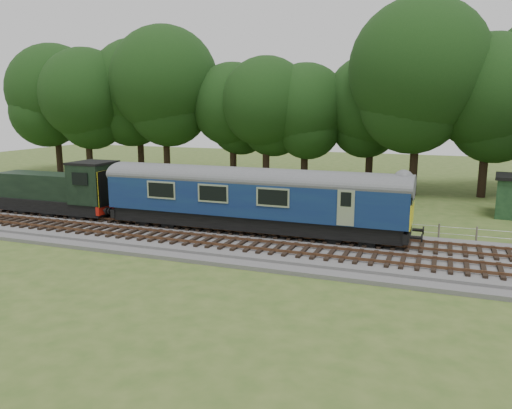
% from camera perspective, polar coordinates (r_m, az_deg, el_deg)
% --- Properties ---
extents(ground, '(120.00, 120.00, 0.00)m').
position_cam_1_polar(ground, '(29.05, -4.45, -4.12)').
color(ground, '#3A5720').
rests_on(ground, ground).
extents(ballast, '(70.00, 7.00, 0.35)m').
position_cam_1_polar(ballast, '(29.01, -4.45, -3.79)').
color(ballast, '#4C4C4F').
rests_on(ballast, ground).
extents(track_north, '(67.20, 2.40, 0.21)m').
position_cam_1_polar(track_north, '(30.18, -3.34, -2.71)').
color(track_north, black).
rests_on(track_north, ballast).
extents(track_south, '(67.20, 2.40, 0.21)m').
position_cam_1_polar(track_south, '(27.55, -5.87, -4.09)').
color(track_south, black).
rests_on(track_south, ballast).
extents(fence, '(64.00, 0.12, 1.00)m').
position_cam_1_polar(fence, '(33.05, -1.15, -2.22)').
color(fence, '#6B6054').
rests_on(fence, ground).
extents(tree_line, '(70.00, 8.00, 18.00)m').
position_cam_1_polar(tree_line, '(49.44, 6.38, 2.16)').
color(tree_line, black).
rests_on(tree_line, ground).
extents(dmu_railcar, '(18.05, 2.86, 3.88)m').
position_cam_1_polar(dmu_railcar, '(29.13, -0.52, 1.21)').
color(dmu_railcar, black).
rests_on(dmu_railcar, ground).
extents(shunter_loco, '(8.91, 2.60, 3.38)m').
position_cam_1_polar(shunter_loco, '(36.57, -21.33, 1.46)').
color(shunter_loco, black).
rests_on(shunter_loco, ground).
extents(worker, '(0.83, 0.72, 1.91)m').
position_cam_1_polar(worker, '(33.99, -17.78, -0.13)').
color(worker, orange).
rests_on(worker, ballast).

